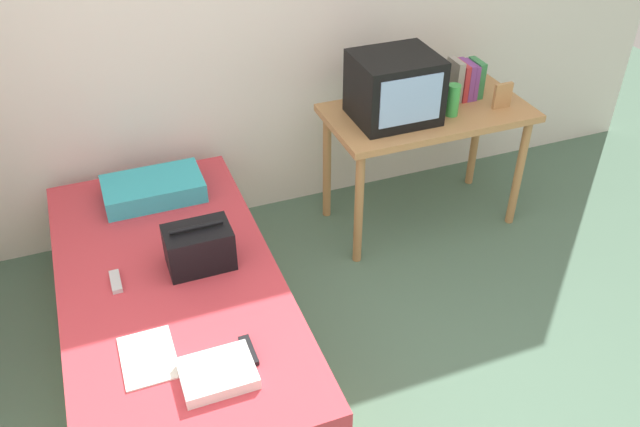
{
  "coord_description": "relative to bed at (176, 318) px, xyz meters",
  "views": [
    {
      "loc": [
        -1.09,
        -1.48,
        2.49
      ],
      "look_at": [
        -0.11,
        1.08,
        0.5
      ],
      "focal_mm": 37.4,
      "sensor_mm": 36.0,
      "label": 1
    }
  ],
  "objects": [
    {
      "name": "book_row",
      "position": [
        1.88,
        0.67,
        0.62
      ],
      "size": [
        0.18,
        0.16,
        0.24
      ],
      "color": "gray",
      "rests_on": "desk"
    },
    {
      "name": "magazine",
      "position": [
        -0.16,
        -0.44,
        0.25
      ],
      "size": [
        0.21,
        0.29,
        0.01
      ],
      "primitive_type": "cube",
      "color": "white",
      "rests_on": "bed"
    },
    {
      "name": "remote_silver",
      "position": [
        -0.23,
        0.06,
        0.26
      ],
      "size": [
        0.04,
        0.14,
        0.02
      ],
      "primitive_type": "cube",
      "color": "#B7B7BC",
      "rests_on": "bed"
    },
    {
      "name": "wall_back",
      "position": [
        0.92,
        1.13,
        1.06
      ],
      "size": [
        5.2,
        0.1,
        2.6
      ],
      "primitive_type": "cube",
      "color": "silver",
      "rests_on": "ground"
    },
    {
      "name": "remote_dark",
      "position": [
        0.21,
        -0.55,
        0.26
      ],
      "size": [
        0.04,
        0.16,
        0.02
      ],
      "primitive_type": "cube",
      "color": "black",
      "rests_on": "bed"
    },
    {
      "name": "picture_frame",
      "position": [
        2.01,
        0.48,
        0.59
      ],
      "size": [
        0.11,
        0.02,
        0.15
      ],
      "primitive_type": "cube",
      "color": "#B27F4C",
      "rests_on": "desk"
    },
    {
      "name": "handbag",
      "position": [
        0.16,
        0.05,
        0.35
      ],
      "size": [
        0.3,
        0.2,
        0.22
      ],
      "color": "black",
      "rests_on": "bed"
    },
    {
      "name": "tv",
      "position": [
        1.38,
        0.59,
        0.7
      ],
      "size": [
        0.44,
        0.39,
        0.36
      ],
      "color": "black",
      "rests_on": "desk"
    },
    {
      "name": "bed",
      "position": [
        0.0,
        0.0,
        0.0
      ],
      "size": [
        1.0,
        2.0,
        0.49
      ],
      "color": "#B27F4C",
      "rests_on": "ground"
    },
    {
      "name": "desk",
      "position": [
        1.61,
        0.6,
        0.42
      ],
      "size": [
        1.16,
        0.6,
        0.76
      ],
      "color": "#B27F4C",
      "rests_on": "ground"
    },
    {
      "name": "folded_towel",
      "position": [
        0.07,
        -0.63,
        0.27
      ],
      "size": [
        0.28,
        0.22,
        0.05
      ],
      "primitive_type": "cube",
      "color": "white",
      "rests_on": "bed"
    },
    {
      "name": "water_bottle",
      "position": [
        1.7,
        0.5,
        0.61
      ],
      "size": [
        0.07,
        0.07,
        0.18
      ],
      "primitive_type": "cylinder",
      "color": "green",
      "rests_on": "desk"
    },
    {
      "name": "pillow",
      "position": [
        0.05,
        0.68,
        0.3
      ],
      "size": [
        0.51,
        0.3,
        0.11
      ],
      "primitive_type": "cube",
      "color": "#33A8B7",
      "rests_on": "bed"
    }
  ]
}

